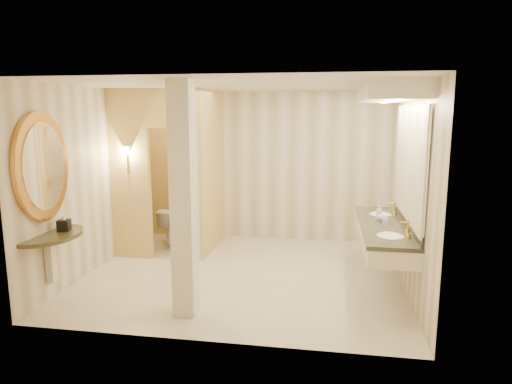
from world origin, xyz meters
TOP-DOWN VIEW (x-y plane):
  - floor at (0.00, 0.00)m, footprint 4.50×4.50m
  - ceiling at (0.00, 0.00)m, footprint 4.50×4.50m
  - wall_back at (0.00, 2.00)m, footprint 4.50×0.02m
  - wall_front at (0.00, -2.00)m, footprint 4.50×0.02m
  - wall_left at (-2.25, 0.00)m, footprint 0.02×4.00m
  - wall_right at (2.25, 0.00)m, footprint 0.02×4.00m
  - toilet_closet at (-1.11, 0.97)m, footprint 1.50×1.55m
  - wall_sconce at (-1.93, 0.43)m, footprint 0.14×0.14m
  - vanity at (1.98, -0.13)m, footprint 0.75×2.37m
  - console_shelf at (-2.21, -1.31)m, footprint 1.02×1.02m
  - pillar at (-0.42, -1.38)m, footprint 0.25×0.25m
  - tissue_box at (-2.07, -1.16)m, footprint 0.17×0.17m
  - toilet at (-1.53, 1.27)m, footprint 0.44×0.71m
  - soap_bottle_a at (1.94, -0.20)m, footprint 0.07×0.07m
  - soap_bottle_b at (1.91, 0.05)m, footprint 0.12×0.12m
  - soap_bottle_c at (1.89, 0.09)m, footprint 0.11×0.11m

SIDE VIEW (x-z plane):
  - floor at x=0.00m, z-range 0.00..0.00m
  - toilet at x=-1.53m, z-range 0.00..0.69m
  - soap_bottle_b at x=1.91m, z-range 0.88..1.01m
  - soap_bottle_a at x=1.94m, z-range 0.88..1.01m
  - tissue_box at x=-2.07m, z-range 0.88..1.02m
  - soap_bottle_c at x=1.89m, z-range 0.88..1.08m
  - console_shelf at x=-2.21m, z-range 0.37..2.32m
  - wall_back at x=0.00m, z-range 0.00..2.70m
  - wall_front at x=0.00m, z-range 0.00..2.70m
  - wall_left at x=-2.25m, z-range 0.00..2.70m
  - wall_right at x=2.25m, z-range 0.00..2.70m
  - pillar at x=-0.42m, z-range 0.00..2.70m
  - toilet_closet at x=-1.11m, z-range 0.04..2.74m
  - vanity at x=1.98m, z-range 0.58..2.67m
  - wall_sconce at x=-1.93m, z-range 1.52..1.94m
  - ceiling at x=0.00m, z-range 2.70..2.70m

